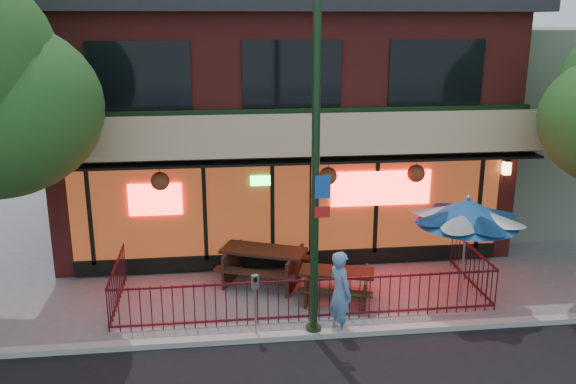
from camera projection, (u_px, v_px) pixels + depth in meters
name	position (u px, v px, depth m)	size (l,w,h in m)	color
ground	(310.00, 325.00, 12.96)	(80.00, 80.00, 0.00)	gray
curb	(314.00, 334.00, 12.47)	(80.00, 0.25, 0.12)	#999993
restaurant_building	(276.00, 92.00, 18.63)	(12.96, 9.49, 8.05)	maroon
neighbor_building	(539.00, 120.00, 20.54)	(6.00, 7.00, 6.00)	slate
patio_fence	(307.00, 288.00, 13.27)	(8.44, 2.62, 1.00)	#420E17
street_light	(315.00, 188.00, 11.72)	(0.43, 0.32, 7.00)	black
picnic_table_left	(264.00, 260.00, 14.94)	(2.48, 2.23, 0.87)	#331E12
picnic_table_right	(337.00, 281.00, 14.03)	(1.98, 1.71, 0.72)	black
patio_umbrella	(467.00, 211.00, 13.45)	(2.24, 2.24, 2.56)	gray
pedestrian	(340.00, 292.00, 12.45)	(0.65, 0.43, 1.79)	#5784AE
parking_meter_near	(255.00, 296.00, 12.18)	(0.15, 0.14, 1.39)	gray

